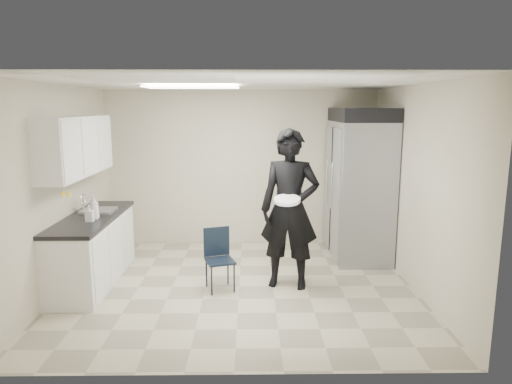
{
  "coord_description": "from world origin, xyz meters",
  "views": [
    {
      "loc": [
        0.14,
        -5.65,
        2.31
      ],
      "look_at": [
        0.22,
        0.2,
        1.22
      ],
      "focal_mm": 32.0,
      "sensor_mm": 36.0,
      "label": 1
    }
  ],
  "objects_px": {
    "man_tuxedo": "(290,209)",
    "commercial_fridge": "(359,190)",
    "lower_counter": "(93,251)",
    "folding_chair": "(220,261)"
  },
  "relations": [
    {
      "from": "lower_counter",
      "to": "folding_chair",
      "type": "bearing_deg",
      "value": -9.84
    },
    {
      "from": "lower_counter",
      "to": "folding_chair",
      "type": "height_order",
      "value": "lower_counter"
    },
    {
      "from": "lower_counter",
      "to": "commercial_fridge",
      "type": "distance_m",
      "value": 3.98
    },
    {
      "from": "man_tuxedo",
      "to": "lower_counter",
      "type": "bearing_deg",
      "value": -171.33
    },
    {
      "from": "commercial_fridge",
      "to": "folding_chair",
      "type": "relative_size",
      "value": 2.73
    },
    {
      "from": "man_tuxedo",
      "to": "commercial_fridge",
      "type": "bearing_deg",
      "value": 58.68
    },
    {
      "from": "commercial_fridge",
      "to": "man_tuxedo",
      "type": "xyz_separation_m",
      "value": [
        -1.18,
        -1.24,
        -0.02
      ]
    },
    {
      "from": "folding_chair",
      "to": "man_tuxedo",
      "type": "distance_m",
      "value": 1.11
    },
    {
      "from": "commercial_fridge",
      "to": "man_tuxedo",
      "type": "relative_size",
      "value": 1.02
    },
    {
      "from": "lower_counter",
      "to": "folding_chair",
      "type": "xyz_separation_m",
      "value": [
        1.71,
        -0.3,
        -0.05
      ]
    }
  ]
}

